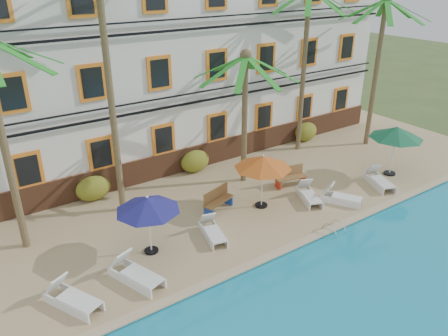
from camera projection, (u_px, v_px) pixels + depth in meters
ground at (285, 237)px, 16.79m from camera, size 100.00×100.00×0.00m
pool_deck at (214, 186)px, 20.49m from camera, size 30.00×12.00×0.25m
pool_coping at (302, 242)px, 16.00m from camera, size 30.00×0.35×0.06m
hotel_building at (159, 56)px, 22.02m from camera, size 25.40×6.44×10.22m
palm_b at (107, 62)px, 15.68m from camera, size 4.54×4.54×9.66m
palm_c at (245, 97)px, 19.05m from camera, size 4.54×4.54×6.11m
palm_d at (305, 49)px, 22.04m from camera, size 4.54×4.54×8.53m
palm_e at (379, 52)px, 22.88m from camera, size 4.54×4.54×8.03m
shrub_left at (93, 188)px, 18.76m from camera, size 1.50×0.90×1.10m
shrub_mid at (195, 161)px, 21.38m from camera, size 1.50×0.90×1.10m
shrub_right at (306, 132)px, 25.20m from camera, size 1.50×0.90×1.10m
umbrella_blue at (148, 204)px, 14.73m from camera, size 2.25×2.25×2.25m
umbrella_red at (263, 162)px, 17.65m from camera, size 2.37×2.37×2.37m
umbrella_green at (397, 133)px, 20.44m from camera, size 2.51×2.51×2.51m
lounger_a at (72, 298)px, 12.94m from camera, size 1.42×1.98×0.89m
lounger_b at (135, 273)px, 13.96m from camera, size 1.32×2.09×0.93m
lounger_c at (213, 231)px, 16.25m from camera, size 1.00×1.80×0.81m
lounger_d at (309, 195)px, 18.84m from camera, size 1.28×1.86×0.83m
lounger_e at (340, 197)px, 18.67m from camera, size 1.41×1.81×0.82m
lounger_f at (379, 180)px, 20.11m from camera, size 1.34×1.98×0.88m
bench_left at (217, 200)px, 18.03m from camera, size 1.57×0.90×0.93m
bench_right at (290, 176)px, 20.07m from camera, size 1.57×0.79×0.93m
pool_ladder at (334, 231)px, 16.75m from camera, size 0.54×0.74×0.74m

